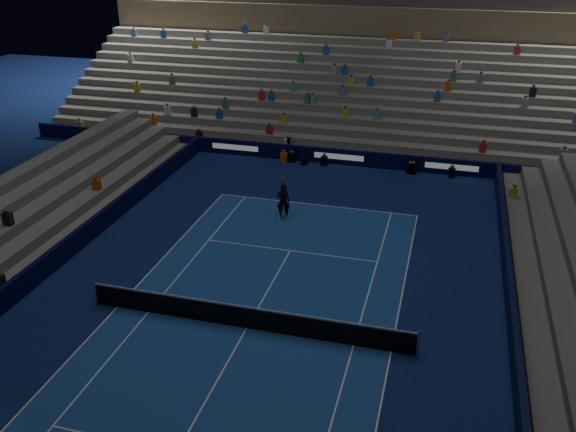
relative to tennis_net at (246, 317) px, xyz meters
The scene contains 9 objects.
ground 0.50m from the tennis_net, ahead, with size 90.00×90.00×0.00m, color #0D1C4E.
court_surface 0.50m from the tennis_net, ahead, with size 10.97×23.77×0.01m, color #1A4290.
sponsor_barrier_far 18.50m from the tennis_net, 90.00° to the left, with size 44.00×0.25×1.00m, color black.
sponsor_barrier_east 9.70m from the tennis_net, ahead, with size 0.25×37.00×1.00m, color black.
sponsor_barrier_west 9.70m from the tennis_net, behind, with size 0.25×37.00×1.00m, color black.
grandstand_main 28.05m from the tennis_net, 90.00° to the left, with size 44.00×15.20×11.20m.
tennis_net is the anchor object (origin of this frame).
tennis_player 9.91m from the tennis_net, 97.49° to the left, with size 0.70×0.46×1.92m, color black.
broadcast_camera 18.08m from the tennis_net, 96.91° to the left, with size 0.57×0.94×0.56m.
Camera 1 is at (6.62, -18.36, 13.93)m, focal length 38.52 mm.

